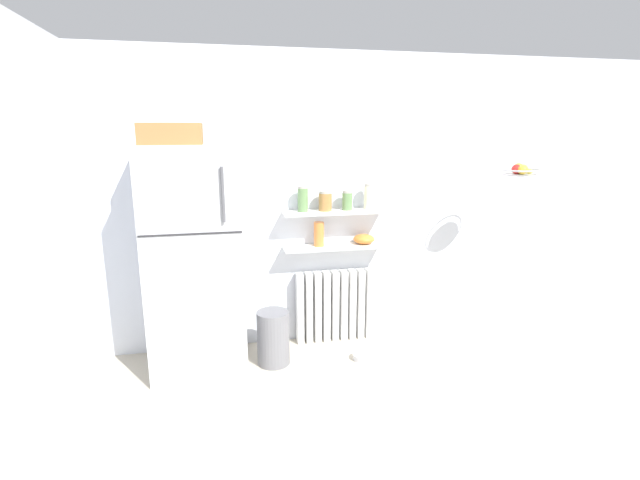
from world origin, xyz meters
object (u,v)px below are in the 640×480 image
object	(u,v)px
storage_jar_3	(369,197)
shelf_bowl	(364,239)
radiator	(335,306)
vase	(319,234)
storage_jar_0	(303,199)
pet_food_bowl	(362,357)
storage_jar_1	(325,201)
refrigerator	(194,256)
trash_bin	(273,338)
hanging_fruit_basket	(520,170)
storage_jar_2	(347,201)

from	to	relation	value
storage_jar_3	shelf_bowl	xyz separation A→B (m)	(-0.04, 0.00, -0.39)
radiator	vase	distance (m)	0.72
storage_jar_0	pet_food_bowl	world-z (taller)	storage_jar_0
storage_jar_1	vase	xyz separation A→B (m)	(-0.06, 0.00, -0.29)
storage_jar_3	vase	distance (m)	0.56
refrigerator	radiator	xyz separation A→B (m)	(1.22, 0.25, -0.62)
refrigerator	shelf_bowl	distance (m)	1.50
storage_jar_0	vase	world-z (taller)	storage_jar_0
storage_jar_0	trash_bin	distance (m)	1.21
pet_food_bowl	hanging_fruit_basket	size ratio (longest dim) A/B	0.51
storage_jar_1	hanging_fruit_basket	bearing A→B (deg)	-17.38
storage_jar_2	vase	world-z (taller)	storage_jar_2
storage_jar_2	vase	bearing A→B (deg)	180.00
shelf_bowl	trash_bin	distance (m)	1.19
vase	trash_bin	xyz separation A→B (m)	(-0.46, -0.32, -0.80)
vase	storage_jar_1	bearing A→B (deg)	0.00
storage_jar_2	shelf_bowl	xyz separation A→B (m)	(0.16, 0.00, -0.36)
storage_jar_3	pet_food_bowl	xyz separation A→B (m)	(-0.16, -0.42, -1.33)
refrigerator	shelf_bowl	bearing A→B (deg)	8.34
shelf_bowl	pet_food_bowl	bearing A→B (deg)	-106.59
refrigerator	storage_jar_1	size ratio (longest dim) A/B	11.41
refrigerator	pet_food_bowl	xyz separation A→B (m)	(1.36, -0.20, -0.92)
storage_jar_2	refrigerator	bearing A→B (deg)	-170.66
radiator	pet_food_bowl	world-z (taller)	radiator
trash_bin	hanging_fruit_basket	size ratio (longest dim) A/B	1.42
storage_jar_3	hanging_fruit_basket	bearing A→B (deg)	-22.86
storage_jar_2	hanging_fruit_basket	size ratio (longest dim) A/B	0.53
radiator	storage_jar_0	world-z (taller)	storage_jar_0
storage_jar_3	trash_bin	bearing A→B (deg)	-160.87
storage_jar_2	vase	distance (m)	0.39
storage_jar_1	storage_jar_2	distance (m)	0.20
radiator	hanging_fruit_basket	distance (m)	2.00
refrigerator	storage_jar_1	xyz separation A→B (m)	(1.12, 0.22, 0.38)
refrigerator	storage_jar_1	distance (m)	1.21
storage_jar_0	storage_jar_1	world-z (taller)	storage_jar_0
radiator	storage_jar_3	distance (m)	1.06
storage_jar_3	storage_jar_0	bearing A→B (deg)	-180.00
storage_jar_2	vase	size ratio (longest dim) A/B	0.79
pet_food_bowl	hanging_fruit_basket	world-z (taller)	hanging_fruit_basket
shelf_bowl	hanging_fruit_basket	distance (m)	1.44
storage_jar_3	hanging_fruit_basket	distance (m)	1.28
vase	pet_food_bowl	bearing A→B (deg)	-54.80
storage_jar_0	storage_jar_2	xyz separation A→B (m)	(0.40, 0.00, -0.03)
refrigerator	storage_jar_0	bearing A→B (deg)	13.27
refrigerator	storage_jar_0	world-z (taller)	refrigerator
storage_jar_1	vase	size ratio (longest dim) A/B	0.80
storage_jar_3	trash_bin	world-z (taller)	storage_jar_3
storage_jar_0	storage_jar_3	bearing A→B (deg)	0.00
storage_jar_1	vase	bearing A→B (deg)	180.00
storage_jar_1	refrigerator	bearing A→B (deg)	-169.03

